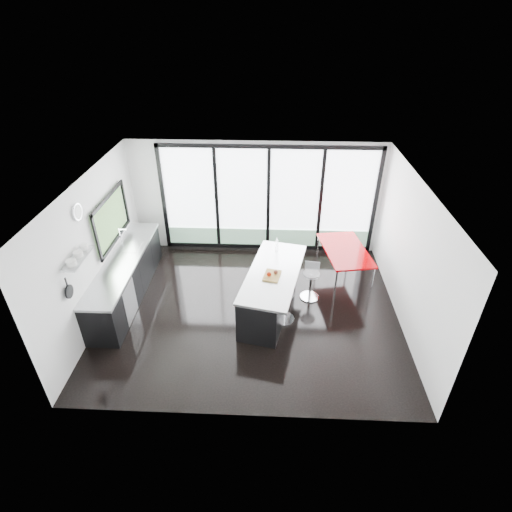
{
  "coord_description": "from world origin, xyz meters",
  "views": [
    {
      "loc": [
        0.4,
        -6.37,
        5.41
      ],
      "look_at": [
        0.1,
        0.3,
        1.15
      ],
      "focal_mm": 28.0,
      "sensor_mm": 36.0,
      "label": 1
    }
  ],
  "objects_px": {
    "island": "(270,290)",
    "red_table": "(343,265)",
    "bar_stool_far": "(310,285)",
    "bar_stool_near": "(284,306)"
  },
  "relations": [
    {
      "from": "bar_stool_near",
      "to": "bar_stool_far",
      "type": "distance_m",
      "value": 0.93
    },
    {
      "from": "bar_stool_near",
      "to": "bar_stool_far",
      "type": "bearing_deg",
      "value": 48.57
    },
    {
      "from": "bar_stool_near",
      "to": "red_table",
      "type": "bearing_deg",
      "value": 42.7
    },
    {
      "from": "red_table",
      "to": "island",
      "type": "bearing_deg",
      "value": -146.98
    },
    {
      "from": "bar_stool_far",
      "to": "red_table",
      "type": "height_order",
      "value": "red_table"
    },
    {
      "from": "bar_stool_far",
      "to": "island",
      "type": "bearing_deg",
      "value": -148.08
    },
    {
      "from": "island",
      "to": "bar_stool_near",
      "type": "height_order",
      "value": "island"
    },
    {
      "from": "bar_stool_near",
      "to": "red_table",
      "type": "height_order",
      "value": "red_table"
    },
    {
      "from": "bar_stool_near",
      "to": "bar_stool_far",
      "type": "xyz_separation_m",
      "value": [
        0.57,
        0.74,
        -0.02
      ]
    },
    {
      "from": "island",
      "to": "red_table",
      "type": "relative_size",
      "value": 1.57
    }
  ]
}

